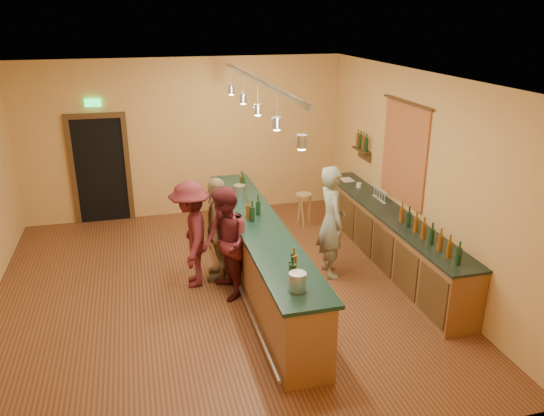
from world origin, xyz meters
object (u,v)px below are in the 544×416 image
object	(u,v)px
customer_b	(218,229)
customer_c	(191,234)
bartender	(332,222)
back_counter	(389,237)
bar_stool	(304,201)
tasting_bar	(259,250)
customer_a	(225,244)

from	to	relation	value
customer_b	customer_c	xyz separation A→B (m)	(-0.43, -0.11, -0.00)
customer_c	bartender	bearing A→B (deg)	89.60
back_counter	customer_b	size ratio (longest dim) A/B	2.72
customer_b	bar_stool	size ratio (longest dim) A/B	2.54
back_counter	tasting_bar	bearing A→B (deg)	-175.44
tasting_bar	customer_c	bearing A→B (deg)	162.04
back_counter	customer_c	distance (m)	3.27
tasting_bar	bartender	bearing A→B (deg)	4.66
back_counter	customer_a	xyz separation A→B (m)	(-2.82, -0.35, 0.36)
customer_c	bar_stool	xyz separation A→B (m)	(2.42, 1.88, -0.32)
customer_b	bar_stool	bearing A→B (deg)	147.20
tasting_bar	customer_a	distance (m)	0.62
bartender	customer_c	xyz separation A→B (m)	(-2.18, 0.22, -0.07)
bar_stool	bartender	bearing A→B (deg)	-96.35
customer_a	bar_stool	size ratio (longest dim) A/B	2.57
customer_a	bar_stool	world-z (taller)	customer_a
tasting_bar	customer_b	distance (m)	0.73
tasting_bar	bartender	distance (m)	1.24
bar_stool	customer_b	bearing A→B (deg)	-138.23
customer_b	bar_stool	xyz separation A→B (m)	(1.98, 1.77, -0.32)
tasting_bar	customer_b	bearing A→B (deg)	141.95
customer_a	customer_b	bearing A→B (deg)	172.99
bartender	customer_a	xyz separation A→B (m)	(-1.75, -0.27, -0.06)
customer_a	customer_b	world-z (taller)	customer_a
customer_a	customer_c	xyz separation A→B (m)	(-0.43, 0.49, -0.01)
back_counter	bar_stool	bearing A→B (deg)	112.43
back_counter	bar_stool	world-z (taller)	back_counter
back_counter	bar_stool	size ratio (longest dim) A/B	6.90
back_counter	customer_a	world-z (taller)	customer_a
customer_a	back_counter	bearing A→B (deg)	90.12
back_counter	customer_c	xyz separation A→B (m)	(-3.25, 0.14, 0.35)
customer_b	back_counter	bearing A→B (deg)	100.40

